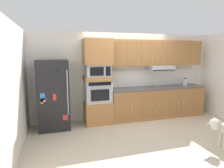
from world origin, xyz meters
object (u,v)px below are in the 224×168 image
object	(u,v)px
refrigerator	(53,95)
electric_kettle	(185,82)
built_in_oven	(98,91)
screwdriver	(156,86)
microwave	(97,71)

from	to	relation	value
refrigerator	electric_kettle	distance (m)	3.93
refrigerator	built_in_oven	xyz separation A→B (m)	(1.16, 0.07, 0.02)
built_in_oven	screwdriver	xyz separation A→B (m)	(1.84, 0.07, 0.03)
refrigerator	microwave	distance (m)	1.30
screwdriver	electric_kettle	xyz separation A→B (m)	(0.92, -0.12, 0.10)
built_in_oven	microwave	size ratio (longest dim) A/B	1.09
refrigerator	microwave	world-z (taller)	refrigerator
built_in_oven	refrigerator	bearing A→B (deg)	-176.67
microwave	electric_kettle	bearing A→B (deg)	-0.98
refrigerator	screwdriver	xyz separation A→B (m)	(3.00, 0.14, 0.05)
refrigerator	screwdriver	world-z (taller)	refrigerator
refrigerator	microwave	size ratio (longest dim) A/B	2.73
built_in_oven	microwave	world-z (taller)	microwave
screwdriver	electric_kettle	distance (m)	0.94
built_in_oven	screwdriver	bearing A→B (deg)	2.29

